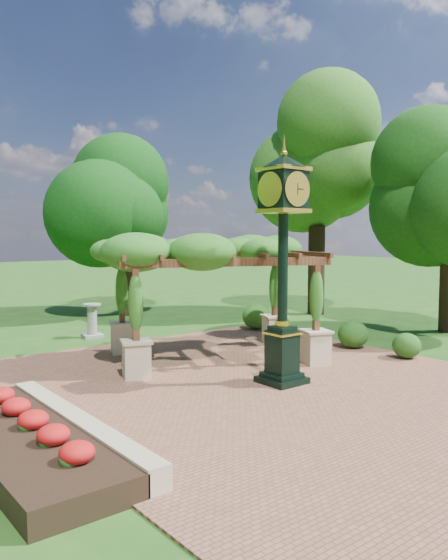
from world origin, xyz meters
TOP-DOWN VIEW (x-y plane):
  - ground at (0.00, 0.00)m, footprint 120.00×120.00m
  - brick_plaza at (0.00, 1.00)m, footprint 10.00×12.00m
  - border_wall at (-4.60, 0.50)m, footprint 0.35×5.00m
  - flower_bed at (-5.50, 0.50)m, footprint 1.50×5.00m
  - pedestal_clock at (0.24, 0.76)m, footprint 0.99×0.99m
  - pergola at (0.55, 3.57)m, footprint 6.03×4.91m
  - sundial at (-0.62, 8.47)m, footprint 0.69×0.69m
  - shrub_front at (4.49, 0.43)m, footprint 0.87×0.87m
  - shrub_mid at (4.46, 2.14)m, footprint 1.09×1.09m
  - shrub_back at (4.39, 6.20)m, footprint 1.23×1.23m
  - tree_north at (2.71, 12.11)m, footprint 4.09×4.09m
  - tree_east_far at (8.89, 7.53)m, footprint 4.14×4.14m

SIDE VIEW (x-z plane):
  - ground at x=0.00m, z-range 0.00..0.00m
  - brick_plaza at x=0.00m, z-range 0.00..0.04m
  - flower_bed at x=-5.50m, z-range 0.00..0.36m
  - border_wall at x=-4.60m, z-range 0.00..0.40m
  - shrub_front at x=4.49m, z-range 0.04..0.70m
  - shrub_mid at x=4.46m, z-range 0.04..0.82m
  - sundial at x=-0.62m, z-range -0.07..1.02m
  - shrub_back at x=4.39m, z-range 0.04..0.92m
  - pergola at x=0.55m, z-range 1.06..4.33m
  - pedestal_clock at x=0.24m, z-range 0.49..5.52m
  - tree_north at x=2.71m, z-range 1.29..8.20m
  - tree_east_far at x=8.89m, z-range 1.74..11.13m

